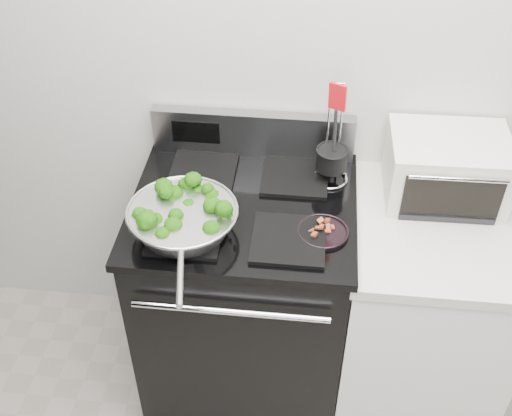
# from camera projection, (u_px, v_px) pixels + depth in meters

# --- Properties ---
(back_wall) EXTENTS (4.00, 0.02, 2.70)m
(back_wall) POSITION_uv_depth(u_px,v_px,m) (340.00, 59.00, 2.21)
(back_wall) COLOR beige
(back_wall) RESTS_ON ground
(gas_range) EXTENTS (0.79, 0.69, 1.13)m
(gas_range) POSITION_uv_depth(u_px,v_px,m) (245.00, 292.00, 2.54)
(gas_range) COLOR black
(gas_range) RESTS_ON floor
(counter) EXTENTS (0.62, 0.68, 0.92)m
(counter) POSITION_uv_depth(u_px,v_px,m) (419.00, 312.00, 2.50)
(counter) COLOR white
(counter) RESTS_ON floor
(skillet) EXTENTS (0.37, 0.58, 0.08)m
(skillet) POSITION_uv_depth(u_px,v_px,m) (183.00, 218.00, 2.10)
(skillet) COLOR silver
(skillet) RESTS_ON gas_range
(broccoli_pile) EXTENTS (0.29, 0.29, 0.10)m
(broccoli_pile) POSITION_uv_depth(u_px,v_px,m) (182.00, 213.00, 2.09)
(broccoli_pile) COLOR #0D3104
(broccoli_pile) RESTS_ON skillet
(bacon_plate) EXTENTS (0.17, 0.17, 0.04)m
(bacon_plate) POSITION_uv_depth(u_px,v_px,m) (323.00, 229.00, 2.11)
(bacon_plate) COLOR black
(bacon_plate) RESTS_ON gas_range
(utensil_holder) EXTENTS (0.13, 0.13, 0.41)m
(utensil_holder) POSITION_uv_depth(u_px,v_px,m) (331.00, 164.00, 2.30)
(utensil_holder) COLOR silver
(utensil_holder) RESTS_ON gas_range
(toaster_oven) EXTENTS (0.41, 0.32, 0.24)m
(toaster_oven) POSITION_uv_depth(u_px,v_px,m) (446.00, 168.00, 2.25)
(toaster_oven) COLOR silver
(toaster_oven) RESTS_ON counter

